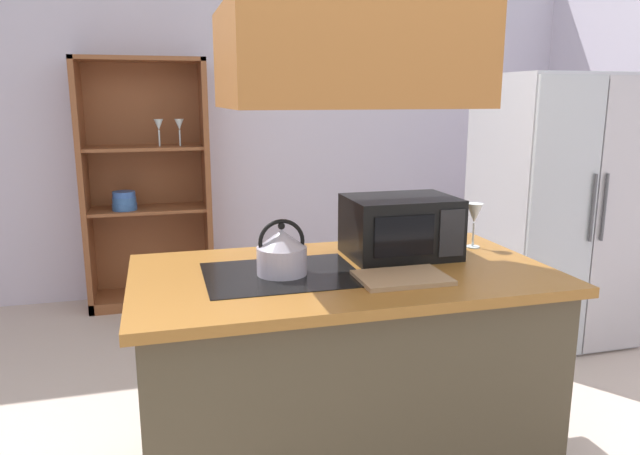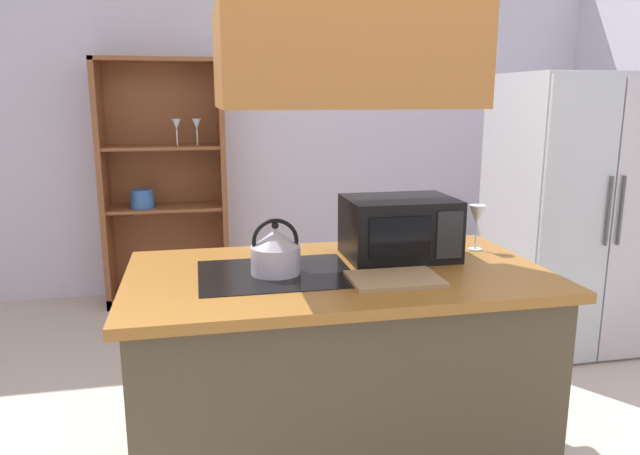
{
  "view_description": "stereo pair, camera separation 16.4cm",
  "coord_description": "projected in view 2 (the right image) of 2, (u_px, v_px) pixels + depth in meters",
  "views": [
    {
      "loc": [
        -0.54,
        -1.89,
        1.58
      ],
      "look_at": [
        0.16,
        0.65,
        1.0
      ],
      "focal_mm": 33.39,
      "sensor_mm": 36.0,
      "label": 1
    },
    {
      "loc": [
        -0.38,
        -1.93,
        1.58
      ],
      "look_at": [
        0.16,
        0.65,
        1.0
      ],
      "focal_mm": 33.39,
      "sensor_mm": 36.0,
      "label": 2
    }
  ],
  "objects": [
    {
      "name": "kettle",
      "position": [
        276.0,
        251.0,
        2.31
      ],
      "size": [
        0.2,
        0.2,
        0.22
      ],
      "color": "#BCB2C6",
      "rests_on": "kitchen_island"
    },
    {
      "name": "wine_glass_on_counter",
      "position": [
        477.0,
        217.0,
        2.67
      ],
      "size": [
        0.08,
        0.08,
        0.21
      ],
      "color": "silver",
      "rests_on": "kitchen_island"
    },
    {
      "name": "microwave",
      "position": [
        399.0,
        228.0,
        2.55
      ],
      "size": [
        0.46,
        0.35,
        0.26
      ],
      "color": "black",
      "rests_on": "kitchen_island"
    },
    {
      "name": "cutting_board",
      "position": [
        395.0,
        279.0,
        2.23
      ],
      "size": [
        0.34,
        0.24,
        0.02
      ],
      "primitive_type": "cube",
      "rotation": [
        0.0,
        0.0,
        -0.01
      ],
      "color": "#A4805A",
      "rests_on": "kitchen_island"
    },
    {
      "name": "dish_cabinet",
      "position": [
        165.0,
        196.0,
        4.62
      ],
      "size": [
        0.93,
        0.4,
        1.86
      ],
      "color": "brown",
      "rests_on": "ground"
    },
    {
      "name": "wall_back",
      "position": [
        242.0,
        126.0,
        4.84
      ],
      "size": [
        6.0,
        0.12,
        2.7
      ],
      "primitive_type": "cube",
      "color": "silver",
      "rests_on": "ground"
    },
    {
      "name": "range_hood",
      "position": [
        339.0,
        31.0,
        2.19
      ],
      "size": [
        0.9,
        0.7,
        1.16
      ],
      "color": "#A3612C"
    },
    {
      "name": "refrigerator",
      "position": [
        572.0,
        213.0,
        3.76
      ],
      "size": [
        0.9,
        0.77,
        1.72
      ],
      "color": "silver",
      "rests_on": "ground"
    },
    {
      "name": "kitchen_island",
      "position": [
        337.0,
        373.0,
        2.48
      ],
      "size": [
        1.67,
        0.93,
        0.9
      ],
      "color": "#483D2B",
      "rests_on": "ground"
    }
  ]
}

